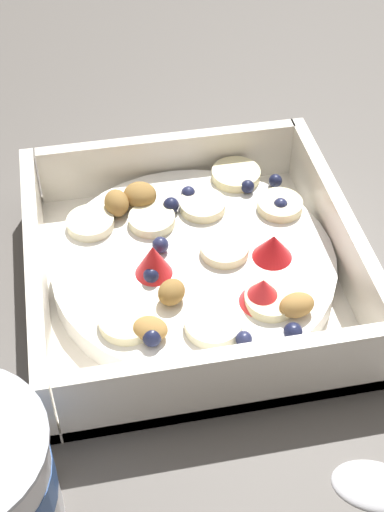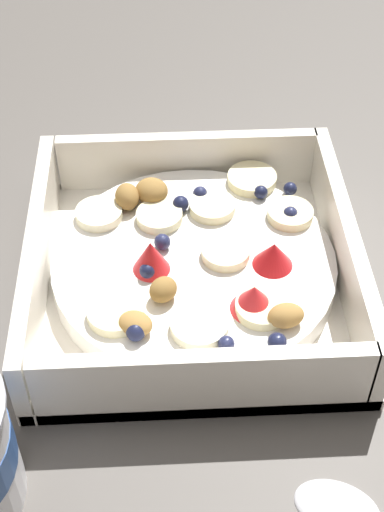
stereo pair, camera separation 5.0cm
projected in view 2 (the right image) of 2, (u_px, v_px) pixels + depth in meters
name	position (u px, v px, depth m)	size (l,w,h in m)	color
ground_plane	(195.00, 295.00, 0.51)	(2.40, 2.40, 0.00)	#56514C
fruit_bowl	(193.00, 268.00, 0.51)	(0.22, 0.22, 0.06)	white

